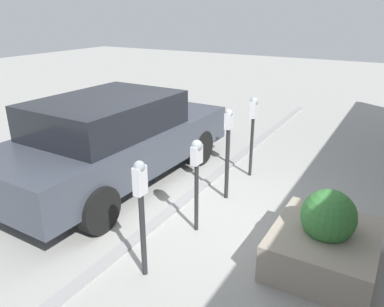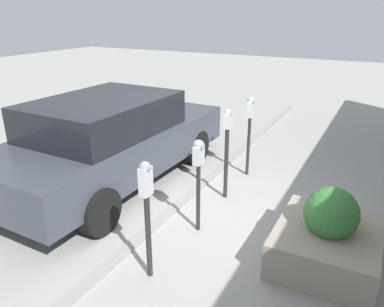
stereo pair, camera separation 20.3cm
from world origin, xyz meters
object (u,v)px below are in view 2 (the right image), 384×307
(parking_meter_nearest, at_px, (147,201))
(parking_meter_second, at_px, (198,164))
(parking_meter_middle, at_px, (227,141))
(parking_meter_fourth, at_px, (250,119))
(parked_car_front, at_px, (111,139))
(planter_box, at_px, (328,238))

(parking_meter_nearest, relative_size, parking_meter_second, 1.07)
(parking_meter_middle, distance_m, parking_meter_fourth, 1.03)
(parking_meter_middle, height_order, parked_car_front, parked_car_front)
(parking_meter_fourth, height_order, parked_car_front, parked_car_front)
(parking_meter_nearest, bearing_deg, parking_meter_fourth, -0.15)
(parking_meter_second, relative_size, parking_meter_fourth, 0.90)
(planter_box, xyz_separation_m, parked_car_front, (0.59, 3.68, 0.46))
(parking_meter_middle, bearing_deg, parking_meter_nearest, 179.83)
(planter_box, bearing_deg, parking_meter_fourth, 40.59)
(planter_box, height_order, parked_car_front, parked_car_front)
(parking_meter_nearest, height_order, planter_box, parking_meter_nearest)
(parking_meter_second, bearing_deg, planter_box, -87.33)
(parking_meter_second, bearing_deg, parked_car_front, 71.57)
(parking_meter_nearest, distance_m, parking_meter_second, 1.11)
(planter_box, bearing_deg, parking_meter_second, 92.67)
(parking_meter_second, height_order, planter_box, parking_meter_second)
(parked_car_front, bearing_deg, parking_meter_fourth, -52.92)
(parking_meter_fourth, bearing_deg, parked_car_front, 125.85)
(parking_meter_second, bearing_deg, parking_meter_nearest, 177.17)
(parking_meter_nearest, height_order, parking_meter_middle, parking_meter_middle)
(parking_meter_second, distance_m, planter_box, 1.79)
(parking_meter_middle, height_order, planter_box, parking_meter_middle)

